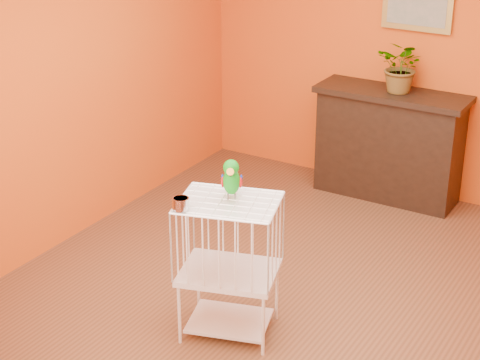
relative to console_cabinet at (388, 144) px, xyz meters
The scene contains 8 objects.
ground 2.08m from the console_cabinet, 87.48° to the right, with size 4.50×4.50×0.00m, color brown.
room_shell 2.29m from the console_cabinet, 87.48° to the right, with size 4.50×4.50×4.50m.
console_cabinet is the anchor object (origin of this frame).
potted_plant 0.68m from the console_cabinet, 22.90° to the left, with size 0.41×0.46×0.36m, color #26722D.
framed_picture 1.27m from the console_cabinet, 66.17° to the left, with size 0.62×0.04×0.50m.
birdcage 2.60m from the console_cabinet, 91.69° to the right, with size 0.73×0.63×0.95m.
feed_cup 2.90m from the console_cabinet, 95.32° to the right, with size 0.11×0.11×0.07m, color silver.
parrot 2.63m from the console_cabinet, 91.79° to the right, with size 0.17×0.24×0.28m.
Camera 1 is at (2.23, -4.43, 3.06)m, focal length 60.00 mm.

